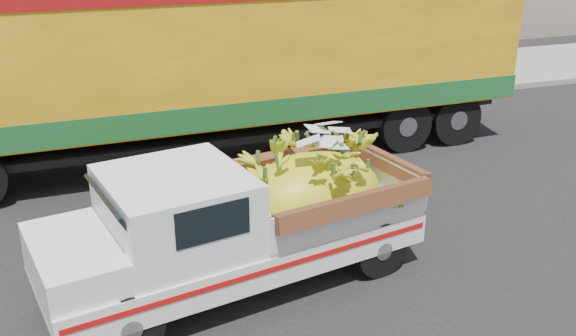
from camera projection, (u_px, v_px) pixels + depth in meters
name	position (u px, v px, depth m)	size (l,w,h in m)	color
ground	(301.00, 243.00, 9.50)	(100.00, 100.00, 0.00)	black
curb	(206.00, 117.00, 15.07)	(60.00, 0.25, 0.15)	gray
sidewalk	(188.00, 95.00, 16.91)	(60.00, 4.00, 0.14)	gray
pickup_truck	(261.00, 214.00, 8.32)	(5.12, 2.66, 1.71)	black
semi_trailer	(222.00, 51.00, 12.13)	(12.02, 2.76, 3.80)	black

